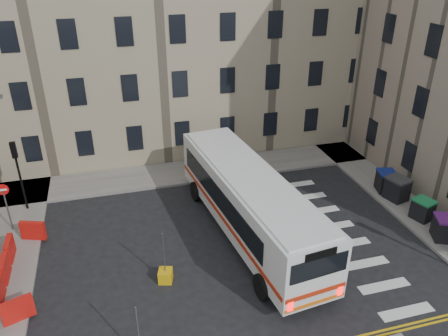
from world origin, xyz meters
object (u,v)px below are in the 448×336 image
bus (249,201)px  wheelie_bin_b (444,228)px  wheelie_bin_e (386,181)px  wheelie_bin_d (397,188)px  wheelie_bin_c (423,209)px  bollard_yellow (165,276)px

bus → wheelie_bin_b: bearing=-25.9°
wheelie_bin_b → wheelie_bin_e: bearing=113.0°
bus → wheelie_bin_d: bearing=-2.0°
wheelie_bin_d → wheelie_bin_c: bearing=-102.6°
bus → wheelie_bin_b: 9.98m
wheelie_bin_b → bus: bearing=-176.0°
bus → wheelie_bin_e: 9.62m
bus → bollard_yellow: size_ratio=21.53×
bus → bollard_yellow: (-4.72, -2.51, -1.69)m
wheelie_bin_c → bollard_yellow: bearing=167.2°
bollard_yellow → wheelie_bin_b: bearing=-3.2°
wheelie_bin_c → wheelie_bin_e: wheelie_bin_e is taller
wheelie_bin_e → bollard_yellow: 14.74m
wheelie_bin_b → wheelie_bin_e: wheelie_bin_e is taller
bus → wheelie_bin_d: 9.53m
wheelie_bin_e → wheelie_bin_c: bearing=-72.6°
wheelie_bin_c → bollard_yellow: wheelie_bin_c is taller
wheelie_bin_b → wheelie_bin_c: 1.85m
wheelie_bin_c → wheelie_bin_e: 3.24m
wheelie_bin_b → wheelie_bin_c: wheelie_bin_b is taller
wheelie_bin_c → wheelie_bin_d: bearing=74.9°
wheelie_bin_d → bollard_yellow: wheelie_bin_d is taller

